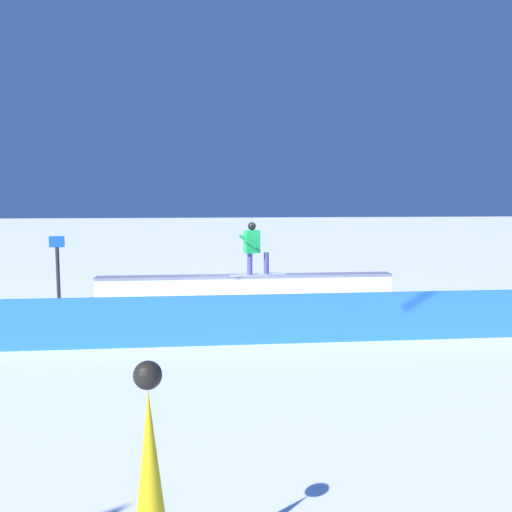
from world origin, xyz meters
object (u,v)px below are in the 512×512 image
Objects in this scene: snowboarder at (253,247)px; trail_marker at (58,267)px; background_skier_left at (150,491)px; grind_box at (246,290)px.

snowboarder is 0.83× the size of trail_marker.
background_skier_left is at bearing 80.45° from snowboarder.
snowboarder is 5.31m from trail_marker.
snowboarder reaches higher than grind_box.
grind_box is at bearing -98.51° from background_skier_left.
trail_marker reaches higher than grind_box.
trail_marker is (5.25, -0.59, -0.56)m from snowboarder.
background_skier_left is at bearing 106.62° from trail_marker.
background_skier_left is 11.97m from trail_marker.
grind_box is 5.30× the size of snowboarder.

